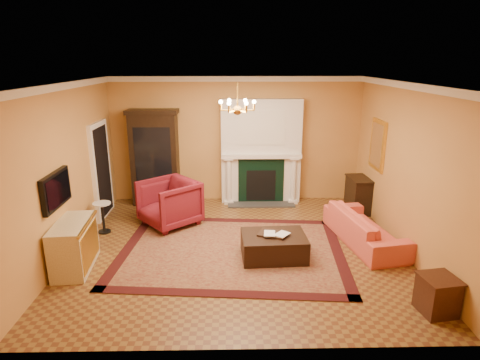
{
  "coord_description": "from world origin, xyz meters",
  "views": [
    {
      "loc": [
        -0.09,
        -6.81,
        3.38
      ],
      "look_at": [
        0.05,
        0.3,
        1.23
      ],
      "focal_mm": 30.0,
      "sensor_mm": 36.0,
      "label": 1
    }
  ],
  "objects_px": {
    "china_cabinet": "(155,160)",
    "wingback_armchair": "(169,201)",
    "end_table": "(437,296)",
    "leather_ottoman": "(274,246)",
    "commode": "(74,245)",
    "console_table": "(358,195)",
    "pedestal_table": "(103,215)",
    "coral_sofa": "(365,223)"
  },
  "relations": [
    {
      "from": "china_cabinet",
      "to": "wingback_armchair",
      "type": "relative_size",
      "value": 2.03
    },
    {
      "from": "end_table",
      "to": "leather_ottoman",
      "type": "bearing_deg",
      "value": 141.78
    },
    {
      "from": "china_cabinet",
      "to": "leather_ottoman",
      "type": "relative_size",
      "value": 1.95
    },
    {
      "from": "commode",
      "to": "console_table",
      "type": "relative_size",
      "value": 1.41
    },
    {
      "from": "china_cabinet",
      "to": "wingback_armchair",
      "type": "xyz_separation_m",
      "value": [
        0.51,
        -1.37,
        -0.55
      ]
    },
    {
      "from": "wingback_armchair",
      "to": "pedestal_table",
      "type": "xyz_separation_m",
      "value": [
        -1.28,
        -0.38,
        -0.16
      ]
    },
    {
      "from": "wingback_armchair",
      "to": "pedestal_table",
      "type": "relative_size",
      "value": 1.68
    },
    {
      "from": "wingback_armchair",
      "to": "end_table",
      "type": "height_order",
      "value": "wingback_armchair"
    },
    {
      "from": "china_cabinet",
      "to": "coral_sofa",
      "type": "distance_m",
      "value": 4.97
    },
    {
      "from": "coral_sofa",
      "to": "leather_ottoman",
      "type": "xyz_separation_m",
      "value": [
        -1.8,
        -0.58,
        -0.18
      ]
    },
    {
      "from": "pedestal_table",
      "to": "coral_sofa",
      "type": "relative_size",
      "value": 0.31
    },
    {
      "from": "china_cabinet",
      "to": "commode",
      "type": "distance_m",
      "value": 3.36
    },
    {
      "from": "commode",
      "to": "leather_ottoman",
      "type": "bearing_deg",
      "value": 0.15
    },
    {
      "from": "leather_ottoman",
      "to": "china_cabinet",
      "type": "bearing_deg",
      "value": 128.3
    },
    {
      "from": "wingback_armchair",
      "to": "leather_ottoman",
      "type": "xyz_separation_m",
      "value": [
        2.05,
        -1.52,
        -0.31
      ]
    },
    {
      "from": "commode",
      "to": "end_table",
      "type": "distance_m",
      "value": 5.62
    },
    {
      "from": "wingback_armchair",
      "to": "end_table",
      "type": "distance_m",
      "value": 5.22
    },
    {
      "from": "china_cabinet",
      "to": "console_table",
      "type": "bearing_deg",
      "value": -8.05
    },
    {
      "from": "coral_sofa",
      "to": "leather_ottoman",
      "type": "bearing_deg",
      "value": 98.01
    },
    {
      "from": "commode",
      "to": "leather_ottoman",
      "type": "distance_m",
      "value": 3.38
    },
    {
      "from": "console_table",
      "to": "coral_sofa",
      "type": "bearing_deg",
      "value": -105.77
    },
    {
      "from": "wingback_armchair",
      "to": "coral_sofa",
      "type": "distance_m",
      "value": 3.96
    },
    {
      "from": "wingback_armchair",
      "to": "commode",
      "type": "bearing_deg",
      "value": -76.47
    },
    {
      "from": "pedestal_table",
      "to": "end_table",
      "type": "bearing_deg",
      "value": -27.23
    },
    {
      "from": "coral_sofa",
      "to": "console_table",
      "type": "bearing_deg",
      "value": -22.47
    },
    {
      "from": "china_cabinet",
      "to": "leather_ottoman",
      "type": "bearing_deg",
      "value": -48.17
    },
    {
      "from": "wingback_armchair",
      "to": "china_cabinet",
      "type": "bearing_deg",
      "value": 159.65
    },
    {
      "from": "china_cabinet",
      "to": "commode",
      "type": "height_order",
      "value": "china_cabinet"
    },
    {
      "from": "coral_sofa",
      "to": "end_table",
      "type": "distance_m",
      "value": 2.26
    },
    {
      "from": "wingback_armchair",
      "to": "console_table",
      "type": "bearing_deg",
      "value": 58.4
    },
    {
      "from": "pedestal_table",
      "to": "commode",
      "type": "distance_m",
      "value": 1.44
    },
    {
      "from": "console_table",
      "to": "leather_ottoman",
      "type": "relative_size",
      "value": 0.7
    },
    {
      "from": "console_table",
      "to": "leather_ottoman",
      "type": "height_order",
      "value": "console_table"
    },
    {
      "from": "wingback_armchair",
      "to": "end_table",
      "type": "bearing_deg",
      "value": 11.83
    },
    {
      "from": "commode",
      "to": "end_table",
      "type": "height_order",
      "value": "commode"
    },
    {
      "from": "wingback_armchair",
      "to": "coral_sofa",
      "type": "bearing_deg",
      "value": 35.56
    },
    {
      "from": "commode",
      "to": "end_table",
      "type": "relative_size",
      "value": 2.15
    },
    {
      "from": "wingback_armchair",
      "to": "leather_ottoman",
      "type": "distance_m",
      "value": 2.57
    },
    {
      "from": "console_table",
      "to": "commode",
      "type": "bearing_deg",
      "value": -158.97
    },
    {
      "from": "pedestal_table",
      "to": "leather_ottoman",
      "type": "xyz_separation_m",
      "value": [
        3.33,
        -1.14,
        -0.15
      ]
    },
    {
      "from": "wingback_armchair",
      "to": "coral_sofa",
      "type": "xyz_separation_m",
      "value": [
        3.84,
        -0.94,
        -0.13
      ]
    },
    {
      "from": "china_cabinet",
      "to": "coral_sofa",
      "type": "height_order",
      "value": "china_cabinet"
    }
  ]
}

